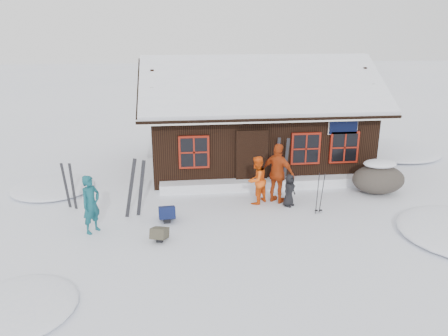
{
  "coord_description": "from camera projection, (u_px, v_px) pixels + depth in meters",
  "views": [
    {
      "loc": [
        -1.76,
        -11.82,
        5.38
      ],
      "look_at": [
        -0.27,
        0.72,
        1.3
      ],
      "focal_mm": 35.0,
      "sensor_mm": 36.0,
      "label": 1
    }
  ],
  "objects": [
    {
      "name": "mountain_hut",
      "position": [
        256.0,
        127.0,
        17.42
      ],
      "size": [
        8.9,
        6.09,
        4.42
      ],
      "color": "black",
      "rests_on": "ground"
    },
    {
      "name": "ground",
      "position": [
        236.0,
        216.0,
        13.02
      ],
      "size": [
        120.0,
        120.0,
        0.0
      ],
      "primitive_type": "plane",
      "color": "white",
      "rests_on": "ground"
    },
    {
      "name": "ski_pair_left",
      "position": [
        136.0,
        189.0,
        12.78
      ],
      "size": [
        0.71,
        0.26,
        1.83
      ],
      "rotation": [
        0.0,
        0.0,
        -0.19
      ],
      "color": "black",
      "rests_on": "ground"
    },
    {
      "name": "backpack_olive",
      "position": [
        160.0,
        235.0,
        11.53
      ],
      "size": [
        0.52,
        0.6,
        0.28
      ],
      "primitive_type": "cube",
      "rotation": [
        0.0,
        0.0,
        -0.3
      ],
      "color": "#413D2E",
      "rests_on": "ground"
    },
    {
      "name": "ski_poles",
      "position": [
        320.0,
        194.0,
        13.1
      ],
      "size": [
        0.23,
        0.12,
        1.31
      ],
      "color": "black",
      "rests_on": "ground"
    },
    {
      "name": "skier_crouched",
      "position": [
        289.0,
        190.0,
        13.65
      ],
      "size": [
        0.6,
        0.59,
        1.05
      ],
      "primitive_type": "imported",
      "rotation": [
        0.0,
        0.0,
        0.76
      ],
      "color": "black",
      "rests_on": "ground"
    },
    {
      "name": "snow_drift",
      "position": [
        269.0,
        183.0,
        15.26
      ],
      "size": [
        7.6,
        0.6,
        0.35
      ],
      "primitive_type": "cube",
      "color": "white",
      "rests_on": "ground"
    },
    {
      "name": "skier_teal",
      "position": [
        91.0,
        204.0,
        11.8
      ],
      "size": [
        0.67,
        0.71,
        1.64
      ],
      "primitive_type": "imported",
      "rotation": [
        0.0,
        0.0,
        0.93
      ],
      "color": "#124E59",
      "rests_on": "ground"
    },
    {
      "name": "skier_orange_left",
      "position": [
        257.0,
        180.0,
        13.79
      ],
      "size": [
        0.96,
        0.94,
        1.56
      ],
      "primitive_type": "imported",
      "rotation": [
        0.0,
        0.0,
        3.86
      ],
      "color": "#EF5610",
      "rests_on": "ground"
    },
    {
      "name": "boulder",
      "position": [
        378.0,
        178.0,
        14.73
      ],
      "size": [
        1.77,
        1.33,
        1.04
      ],
      "color": "#484139",
      "rests_on": "ground"
    },
    {
      "name": "backpack_blue",
      "position": [
        167.0,
        215.0,
        12.7
      ],
      "size": [
        0.51,
        0.65,
        0.34
      ],
      "primitive_type": "cube",
      "rotation": [
        0.0,
        0.0,
        0.06
      ],
      "color": "#0F1842",
      "rests_on": "ground"
    },
    {
      "name": "skier_orange_right",
      "position": [
        278.0,
        173.0,
        13.82
      ],
      "size": [
        1.16,
        1.12,
        1.94
      ],
      "primitive_type": "imported",
      "rotation": [
        0.0,
        0.0,
        2.4
      ],
      "color": "#AD3911",
      "rests_on": "ground"
    },
    {
      "name": "ski_pair_mid",
      "position": [
        69.0,
        187.0,
        13.43
      ],
      "size": [
        0.42,
        0.2,
        1.51
      ],
      "rotation": [
        0.0,
        0.0,
        -0.4
      ],
      "color": "black",
      "rests_on": "ground"
    },
    {
      "name": "ski_pair_right",
      "position": [
        281.0,
        164.0,
        15.04
      ],
      "size": [
        0.51,
        0.18,
        1.87
      ],
      "rotation": [
        0.0,
        0.0,
        -0.24
      ],
      "color": "black",
      "rests_on": "ground"
    },
    {
      "name": "snow_mounds",
      "position": [
        276.0,
        192.0,
        14.97
      ],
      "size": [
        20.6,
        13.2,
        0.48
      ],
      "color": "white",
      "rests_on": "ground"
    }
  ]
}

